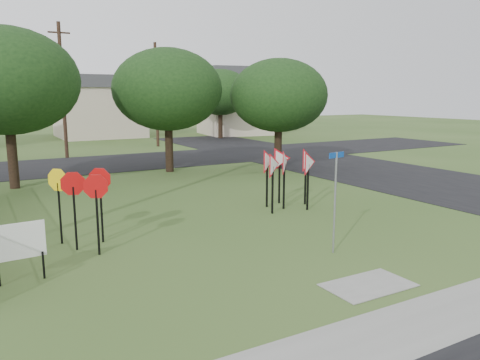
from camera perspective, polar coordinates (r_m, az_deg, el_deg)
name	(u,v)px	position (r m, az deg, el deg)	size (l,w,h in m)	color
ground	(303,255)	(12.87, 7.74, -9.01)	(140.00, 140.00, 0.00)	#324F1D
sidewalk	(436,318)	(10.13, 22.83, -15.21)	(30.00, 1.60, 0.02)	gray
street_right	(364,170)	(27.94, 14.92, 1.23)	(8.00, 50.00, 0.02)	black
street_far	(111,163)	(30.82, -15.41, 2.03)	(60.00, 8.00, 0.02)	black
curb_pad	(368,285)	(11.19, 15.38, -12.27)	(2.00, 1.20, 0.02)	gray
street_name_sign	(335,195)	(12.75, 11.52, -1.86)	(0.57, 0.11, 2.76)	gray
stop_sign_cluster	(82,190)	(13.65, -18.73, -1.13)	(1.59, 1.95, 2.22)	black
yield_sign_cluster	(287,164)	(17.68, 5.69, 1.94)	(2.82, 1.69, 2.28)	black
info_board	(19,243)	(11.79, -25.30, -6.97)	(1.12, 0.12, 1.40)	black
far_pole_a	(63,90)	(34.05, -20.80, 10.24)	(1.40, 0.24, 9.00)	#3B271B
far_pole_b	(156,94)	(39.94, -10.15, 10.28)	(1.40, 0.24, 8.50)	#3B271B
house_mid	(99,106)	(50.93, -16.86, 8.62)	(8.40, 8.40, 6.20)	beige
house_right	(236,101)	(52.23, -0.51, 9.63)	(8.30, 8.30, 7.20)	beige
tree_near_left	(6,81)	(23.66, -26.65, 10.72)	(6.40, 6.40, 7.27)	black
tree_near_mid	(168,90)	(26.36, -8.82, 10.82)	(6.00, 6.00, 6.80)	black
tree_near_right	(279,96)	(27.38, 4.75, 10.22)	(5.60, 5.60, 6.33)	black
tree_far_right	(220,92)	(46.81, -2.44, 10.64)	(6.00, 6.00, 6.80)	black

